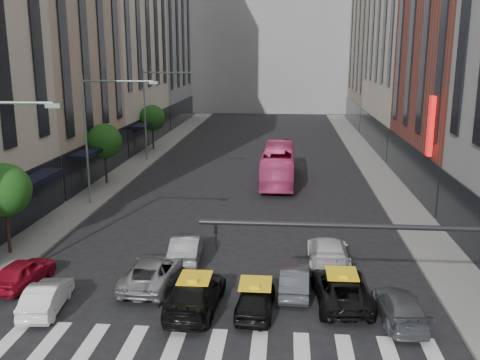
% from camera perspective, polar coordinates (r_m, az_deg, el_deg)
% --- Properties ---
extents(sidewalk_left, '(3.00, 96.00, 0.15)m').
position_cam_1_polar(sidewalk_left, '(49.60, -12.22, 0.72)').
color(sidewalk_left, slate).
rests_on(sidewalk_left, ground).
extents(sidewalk_right, '(3.00, 96.00, 0.15)m').
position_cam_1_polar(sidewalk_right, '(48.16, 14.94, 0.18)').
color(sidewalk_right, slate).
rests_on(sidewalk_right, ground).
extents(building_left_b, '(8.00, 16.00, 24.00)m').
position_cam_1_polar(building_left_b, '(48.55, -20.06, 14.14)').
color(building_left_b, tan).
rests_on(building_left_b, ground).
extents(building_left_d, '(8.00, 18.00, 30.00)m').
position_cam_1_polar(building_left_d, '(83.74, -9.26, 16.21)').
color(building_left_d, gray).
rests_on(building_left_d, ground).
extents(building_right_b, '(8.00, 18.00, 26.00)m').
position_cam_1_polar(building_right_b, '(45.44, 23.72, 15.20)').
color(building_right_b, brown).
rests_on(building_right_b, ground).
extents(building_right_d, '(8.00, 18.00, 28.00)m').
position_cam_1_polar(building_right_d, '(82.44, 15.26, 15.27)').
color(building_right_d, tan).
rests_on(building_right_d, ground).
extents(building_far, '(30.00, 10.00, 36.00)m').
position_cam_1_polar(building_far, '(101.50, 3.40, 17.55)').
color(building_far, gray).
rests_on(building_far, ground).
extents(tree_near, '(2.88, 2.88, 4.95)m').
position_cam_1_polar(tree_near, '(30.94, -23.89, -1.01)').
color(tree_near, black).
rests_on(tree_near, sidewalk_left).
extents(tree_mid, '(2.88, 2.88, 4.95)m').
position_cam_1_polar(tree_mid, '(45.29, -14.27, 4.02)').
color(tree_mid, black).
rests_on(tree_mid, sidewalk_left).
extents(tree_far, '(2.88, 2.88, 4.95)m').
position_cam_1_polar(tree_far, '(60.48, -9.34, 6.54)').
color(tree_far, black).
rests_on(tree_far, sidewalk_left).
extents(streetlamp_mid, '(5.38, 0.25, 9.00)m').
position_cam_1_polar(streetlamp_mid, '(38.80, -14.88, 5.82)').
color(streetlamp_mid, gray).
rests_on(streetlamp_mid, sidewalk_left).
extents(streetlamp_far, '(5.38, 0.25, 9.00)m').
position_cam_1_polar(streetlamp_far, '(54.03, -9.17, 8.14)').
color(streetlamp_far, gray).
rests_on(streetlamp_far, sidewalk_left).
extents(traffic_signal, '(10.10, 0.20, 6.00)m').
position_cam_1_polar(traffic_signal, '(17.09, 20.60, -9.07)').
color(traffic_signal, black).
rests_on(traffic_signal, ground).
extents(liberty_sign, '(0.30, 0.70, 4.00)m').
position_cam_1_polar(liberty_sign, '(37.73, 19.68, 5.43)').
color(liberty_sign, red).
rests_on(liberty_sign, ground).
extents(car_red, '(1.94, 3.96, 1.30)m').
position_cam_1_polar(car_red, '(27.60, -22.10, -9.09)').
color(car_red, maroon).
rests_on(car_red, ground).
extents(car_white_front, '(1.71, 3.90, 1.24)m').
position_cam_1_polar(car_white_front, '(24.74, -19.94, -11.61)').
color(car_white_front, silver).
rests_on(car_white_front, ground).
extents(car_silver, '(2.51, 5.06, 1.38)m').
position_cam_1_polar(car_silver, '(25.92, -9.26, -9.60)').
color(car_silver, gray).
rests_on(car_silver, ground).
extents(taxi_left, '(2.32, 5.09, 1.44)m').
position_cam_1_polar(taxi_left, '(23.39, -4.80, -12.02)').
color(taxi_left, black).
rests_on(taxi_left, ground).
extents(taxi_center, '(1.71, 3.89, 1.30)m').
position_cam_1_polar(taxi_center, '(23.10, 1.64, -12.51)').
color(taxi_center, black).
rests_on(taxi_center, ground).
extents(car_grey_mid, '(1.42, 3.79, 1.24)m').
position_cam_1_polar(car_grey_mid, '(25.01, 5.83, -10.56)').
color(car_grey_mid, '#3E4145').
rests_on(car_grey_mid, ground).
extents(taxi_right, '(2.53, 5.01, 1.36)m').
position_cam_1_polar(taxi_right, '(24.33, 10.74, -11.29)').
color(taxi_right, black).
rests_on(taxi_right, ground).
extents(car_grey_curb, '(1.92, 4.31, 1.23)m').
position_cam_1_polar(car_grey_curb, '(23.41, 16.68, -12.86)').
color(car_grey_curb, '#484C51').
rests_on(car_grey_curb, ground).
extents(car_row2_left, '(1.76, 4.36, 1.41)m').
position_cam_1_polar(car_row2_left, '(28.69, -5.72, -7.14)').
color(car_row2_left, '#9C9DA1').
rests_on(car_row2_left, ground).
extents(car_row2_right, '(2.11, 5.08, 1.47)m').
position_cam_1_polar(car_row2_right, '(28.07, 9.40, -7.66)').
color(car_row2_right, silver).
rests_on(car_row2_right, ground).
extents(bus, '(2.73, 11.08, 3.08)m').
position_cam_1_polar(bus, '(45.31, 4.12, 1.69)').
color(bus, '#DD4182').
rests_on(bus, ground).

